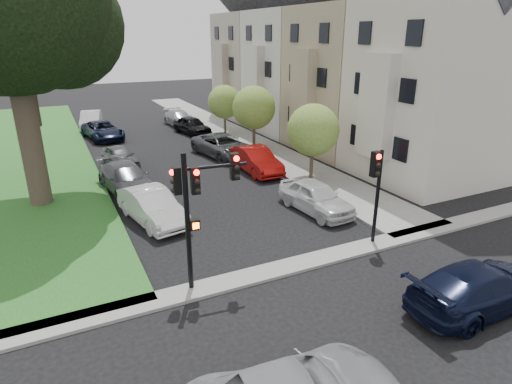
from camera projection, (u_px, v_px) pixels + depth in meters
name	position (u px, v px, depth m)	size (l,w,h in m)	color
ground	(322.00, 295.00, 14.23)	(140.00, 140.00, 0.00)	black
grass_strip	(28.00, 154.00, 30.74)	(8.00, 44.00, 0.12)	#295C20
sidewalk_right	(230.00, 133.00, 37.20)	(3.50, 44.00, 0.12)	slate
sidewalk_cross	(291.00, 266.00, 15.89)	(60.00, 1.00, 0.12)	slate
house_a	(434.00, 57.00, 23.66)	(7.70, 7.55, 15.97)	silver
house_b	(350.00, 52.00, 29.98)	(7.70, 7.55, 15.97)	#B8A993
house_c	(295.00, 49.00, 36.30)	(7.70, 7.55, 15.97)	#A9988C
house_d	(256.00, 47.00, 42.62)	(7.70, 7.55, 15.97)	#9E927B
small_tree_a	(313.00, 130.00, 24.40)	(3.00, 3.00, 4.50)	#46382E
small_tree_b	(254.00, 108.00, 30.92)	(3.13, 3.13, 4.70)	#46382E
small_tree_c	(224.00, 102.00, 35.83)	(2.78, 2.78, 4.17)	#46382E
traffic_signal_main	(197.00, 197.00, 13.55)	(2.36, 0.61, 4.81)	black
traffic_signal_secondary	(376.00, 181.00, 16.69)	(0.51, 0.41, 4.00)	black
car_cross_far	(480.00, 287.00, 13.36)	(2.09, 5.15, 1.49)	black
car_parked_0	(316.00, 197.00, 20.67)	(1.78, 4.43, 1.51)	silver
car_parked_1	(256.00, 160.00, 26.59)	(1.65, 4.73, 1.56)	maroon
car_parked_2	(223.00, 146.00, 30.02)	(2.56, 5.54, 1.54)	#3F4247
car_parked_3	(192.00, 125.00, 36.70)	(1.78, 4.41, 1.50)	black
car_parked_4	(180.00, 119.00, 39.96)	(1.96, 4.82, 1.40)	#999BA0
car_parked_5	(152.00, 206.00, 19.51)	(1.62, 4.66, 1.53)	silver
car_parked_6	(127.00, 179.00, 23.27)	(2.13, 5.24, 1.52)	#3F4247
car_parked_7	(120.00, 156.00, 27.79)	(1.57, 3.91, 1.33)	#3F4247
car_parked_8	(103.00, 130.00, 34.97)	(2.41, 5.22, 1.45)	black
car_parked_9	(91.00, 120.00, 38.90)	(1.64, 4.72, 1.55)	silver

